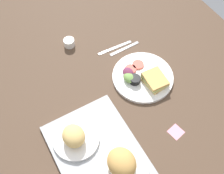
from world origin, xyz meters
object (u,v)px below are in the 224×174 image
at_px(fork, 124,48).
at_px(knife, 115,48).
at_px(espresso_cup, 69,43).
at_px(serving_tray, 99,154).
at_px(sticky_note, 176,132).
at_px(plate_with_salad, 143,77).
at_px(bread_plate_near, 122,165).
at_px(bread_plate_far, 75,137).

bearing_deg(fork, knife, -37.89).
bearing_deg(espresso_cup, serving_tray, 165.59).
height_order(serving_tray, sticky_note, serving_tray).
distance_m(fork, knife, 0.05).
xyz_separation_m(serving_tray, plate_with_salad, (0.22, -0.36, 0.01)).
distance_m(bread_plate_near, sticky_note, 0.29).
relative_size(serving_tray, plate_with_salad, 1.54).
distance_m(serving_tray, bread_plate_far, 0.12).
xyz_separation_m(serving_tray, bread_plate_far, (0.10, 0.05, 0.04)).
height_order(bread_plate_near, espresso_cup, bread_plate_near).
relative_size(fork, sticky_note, 3.04).
distance_m(serving_tray, bread_plate_near, 0.12).
bearing_deg(espresso_cup, plate_with_salad, -150.36).
xyz_separation_m(bread_plate_far, espresso_cup, (0.49, -0.21, -0.03)).
xyz_separation_m(serving_tray, sticky_note, (-0.08, -0.34, -0.01)).
distance_m(fork, sticky_note, 0.51).
bearing_deg(knife, fork, 145.85).
distance_m(espresso_cup, fork, 0.29).
relative_size(bread_plate_near, bread_plate_far, 1.08).
relative_size(bread_plate_near, plate_with_salad, 0.72).
bearing_deg(espresso_cup, knife, -124.64).
bearing_deg(bread_plate_near, serving_tray, 27.84).
distance_m(serving_tray, knife, 0.58).
relative_size(bread_plate_far, fork, 1.15).
bearing_deg(bread_plate_near, knife, -28.21).
distance_m(bread_plate_far, sticky_note, 0.43).
xyz_separation_m(bread_plate_near, espresso_cup, (0.69, -0.10, -0.03)).
relative_size(bread_plate_far, knife, 1.03).
relative_size(plate_with_salad, fork, 1.72).
bearing_deg(knife, espresso_cup, -31.92).
distance_m(bread_plate_near, knife, 0.63).
xyz_separation_m(serving_tray, fork, (0.43, -0.39, -0.01)).
height_order(bread_plate_near, bread_plate_far, bread_plate_near).
distance_m(bread_plate_far, knife, 0.54).
bearing_deg(sticky_note, espresso_cup, 15.22).
height_order(plate_with_salad, sticky_note, plate_with_salad).
bearing_deg(plate_with_salad, fork, -6.66).
height_order(plate_with_salad, knife, plate_with_salad).
bearing_deg(fork, sticky_note, 83.06).
height_order(bread_plate_far, sticky_note, bread_plate_far).
distance_m(bread_plate_near, fork, 0.63).
bearing_deg(knife, bread_plate_far, 44.51).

